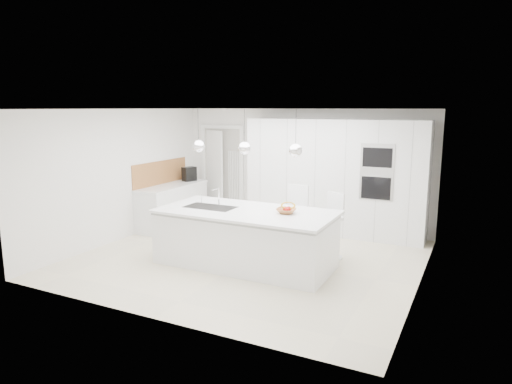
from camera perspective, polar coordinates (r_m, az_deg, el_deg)
The scene contains 27 objects.
floor at distance 7.82m, azimuth -0.99°, elevation -8.31°, with size 5.50×5.50×0.00m, color beige.
wall_back at distance 9.77m, azimuth 5.77°, elevation 2.98°, with size 5.50×5.50×0.00m, color white.
wall_left at distance 9.10m, azimuth -16.59°, elevation 2.03°, with size 5.00×5.00×0.00m, color white.
ceiling at distance 7.40m, azimuth -1.05°, elevation 10.33°, with size 5.50×5.50×0.00m, color white.
tall_cabinets at distance 9.25m, azimuth 9.73°, elevation 1.83°, with size 3.60×0.60×2.30m, color white.
oven_stack at distance 8.71m, azimuth 14.86°, elevation 2.42°, with size 0.62×0.04×1.05m, color #A5A5A8, non-canonical shape.
doorway_frame at distance 10.62m, azimuth -4.21°, elevation 2.38°, with size 1.11×0.08×2.13m, color white, non-canonical shape.
hallway_door at distance 10.70m, azimuth -5.50°, elevation 2.32°, with size 0.82×0.04×2.00m, color white.
radiator at distance 10.48m, azimuth -2.72°, elevation 1.32°, with size 0.32×0.04×1.40m, color white, non-canonical shape.
left_base_cabinets at distance 9.96m, azimuth -10.38°, elevation -1.80°, with size 0.60×1.80×0.86m, color white.
left_worktop at distance 9.87m, azimuth -10.46°, elevation 0.76°, with size 0.62×1.82×0.04m, color white.
oak_backsplash at distance 10.00m, azimuth -11.84°, elevation 2.40°, with size 0.02×1.80×0.50m, color #AF7543.
island_base at distance 7.39m, azimuth -1.39°, elevation -5.94°, with size 2.80×1.20×0.86m, color white.
island_worktop at distance 7.32m, azimuth -1.22°, elevation -2.46°, with size 2.84×1.40×0.04m, color white.
island_sink at distance 7.61m, azimuth -5.74°, elevation -2.48°, with size 0.84×0.44×0.18m, color #3F3F42, non-canonical shape.
island_tap at distance 7.70m, azimuth -4.66°, elevation -0.55°, with size 0.02×0.02×0.30m, color white.
pendant_left at distance 7.55m, azimuth -7.18°, elevation 5.70°, with size 0.20×0.20×0.20m, color white.
pendant_mid at distance 7.12m, azimuth -1.44°, elevation 5.48°, with size 0.20×0.20×0.20m, color white.
pendant_right at distance 6.76m, azimuth 4.97°, elevation 5.18°, with size 0.20×0.20×0.20m, color white.
fruit_bowl at distance 7.12m, azimuth 3.79°, elevation -2.37°, with size 0.31×0.31×0.08m, color #AF7543.
espresso_machine at distance 10.33m, azimuth -8.35°, elevation 2.25°, with size 0.19×0.29×0.31m, color black.
bar_stool_left at distance 7.94m, azimuth 4.85°, elevation -3.57°, with size 0.39×0.55×1.19m, color white, non-canonical shape.
bar_stool_right at distance 7.77m, azimuth 9.57°, elevation -4.32°, with size 0.37×0.51×1.11m, color white, non-canonical shape.
apple_a at distance 7.09m, azimuth 3.92°, elevation -2.21°, with size 0.07×0.07×0.07m, color red.
apple_b at distance 7.12m, azimuth 4.09°, elevation -2.12°, with size 0.08×0.08×0.08m, color red.
apple_c at distance 7.13m, azimuth 3.68°, elevation -2.11°, with size 0.07×0.07×0.07m, color red.
banana_bunch at distance 7.10m, azimuth 4.03°, elevation -1.69°, with size 0.23×0.23×0.03m, color gold.
Camera 1 is at (3.42, -6.57, 2.53)m, focal length 32.00 mm.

